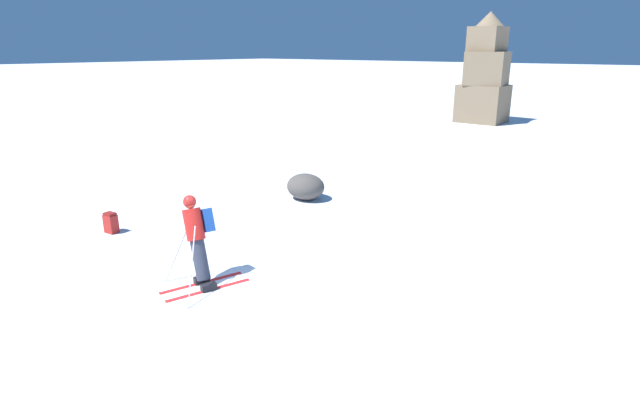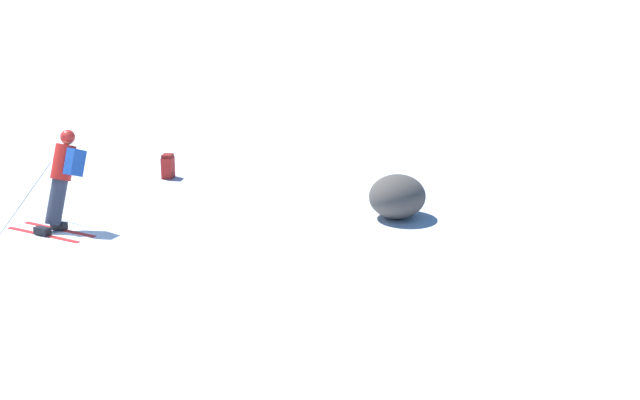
# 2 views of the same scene
# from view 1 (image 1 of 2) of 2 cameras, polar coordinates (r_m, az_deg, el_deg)

# --- Properties ---
(ground_plane) EXTENTS (300.00, 300.00, 0.00)m
(ground_plane) POSITION_cam_1_polar(r_m,az_deg,el_deg) (9.06, -9.41, -11.33)
(ground_plane) COLOR white
(skier) EXTENTS (1.24, 1.67, 1.69)m
(skier) POSITION_cam_1_polar(r_m,az_deg,el_deg) (9.59, -13.83, -3.95)
(skier) COLOR red
(skier) RESTS_ON ground
(rock_pillar) EXTENTS (2.62, 2.30, 6.25)m
(rock_pillar) POSITION_cam_1_polar(r_m,az_deg,el_deg) (31.52, 18.34, 13.16)
(rock_pillar) COLOR #7A664C
(rock_pillar) RESTS_ON ground
(spare_backpack) EXTENTS (0.33, 0.26, 0.50)m
(spare_backpack) POSITION_cam_1_polar(r_m,az_deg,el_deg) (12.98, -22.79, -2.42)
(spare_backpack) COLOR #AD231E
(spare_backpack) RESTS_ON ground
(exposed_boulder_0) EXTENTS (1.17, 0.99, 0.76)m
(exposed_boulder_0) POSITION_cam_1_polar(r_m,az_deg,el_deg) (14.59, -1.65, 1.54)
(exposed_boulder_0) COLOR #4C4742
(exposed_boulder_0) RESTS_ON ground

